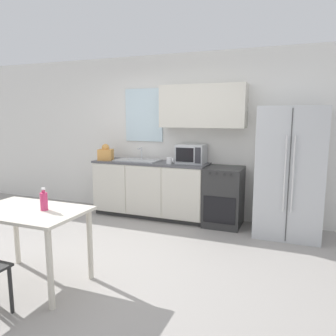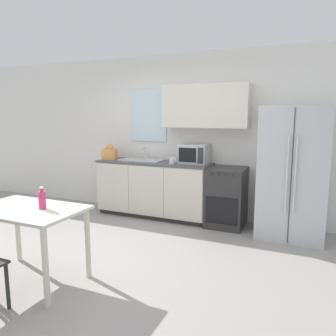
# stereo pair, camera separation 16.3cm
# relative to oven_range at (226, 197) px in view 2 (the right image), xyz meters

# --- Properties ---
(ground_plane) EXTENTS (12.00, 12.00, 0.00)m
(ground_plane) POSITION_rel_oven_range_xyz_m (-0.79, -1.65, -0.45)
(ground_plane) COLOR gray
(wall_back) EXTENTS (12.00, 0.38, 2.70)m
(wall_back) POSITION_rel_oven_range_xyz_m (-0.75, 0.31, 0.96)
(wall_back) COLOR silver
(wall_back) RESTS_ON ground_plane
(kitchen_counter) EXTENTS (1.94, 0.61, 0.94)m
(kitchen_counter) POSITION_rel_oven_range_xyz_m (-1.25, 0.01, 0.02)
(kitchen_counter) COLOR #333333
(kitchen_counter) RESTS_ON ground_plane
(oven_range) EXTENTS (0.56, 0.62, 0.91)m
(oven_range) POSITION_rel_oven_range_xyz_m (0.00, 0.00, 0.00)
(oven_range) COLOR #2D2D2D
(oven_range) RESTS_ON ground_plane
(refrigerator) EXTENTS (0.89, 0.78, 1.82)m
(refrigerator) POSITION_rel_oven_range_xyz_m (0.94, -0.07, 0.46)
(refrigerator) COLOR silver
(refrigerator) RESTS_ON ground_plane
(kitchen_sink) EXTENTS (0.74, 0.41, 0.21)m
(kitchen_sink) POSITION_rel_oven_range_xyz_m (-1.49, 0.01, 0.50)
(kitchen_sink) COLOR #B7BABC
(kitchen_sink) RESTS_ON kitchen_counter
(microwave) EXTENTS (0.45, 0.37, 0.30)m
(microwave) POSITION_rel_oven_range_xyz_m (-0.56, 0.09, 0.63)
(microwave) COLOR #B7BABC
(microwave) RESTS_ON kitchen_counter
(coffee_mug) EXTENTS (0.12, 0.09, 0.10)m
(coffee_mug) POSITION_rel_oven_range_xyz_m (-0.86, -0.10, 0.53)
(coffee_mug) COLOR white
(coffee_mug) RESTS_ON kitchen_counter
(grocery_bag_0) EXTENTS (0.28, 0.25, 0.28)m
(grocery_bag_0) POSITION_rel_oven_range_xyz_m (-2.05, -0.09, 0.60)
(grocery_bag_0) COLOR #DB994C
(grocery_bag_0) RESTS_ON kitchen_counter
(dining_table) EXTENTS (1.12, 0.71, 0.78)m
(dining_table) POSITION_rel_oven_range_xyz_m (-1.43, -2.51, 0.20)
(dining_table) COLOR beige
(dining_table) RESTS_ON ground_plane
(drink_bottle) EXTENTS (0.07, 0.07, 0.22)m
(drink_bottle) POSITION_rel_oven_range_xyz_m (-1.27, -2.46, 0.42)
(drink_bottle) COLOR #DB386B
(drink_bottle) RESTS_ON dining_table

